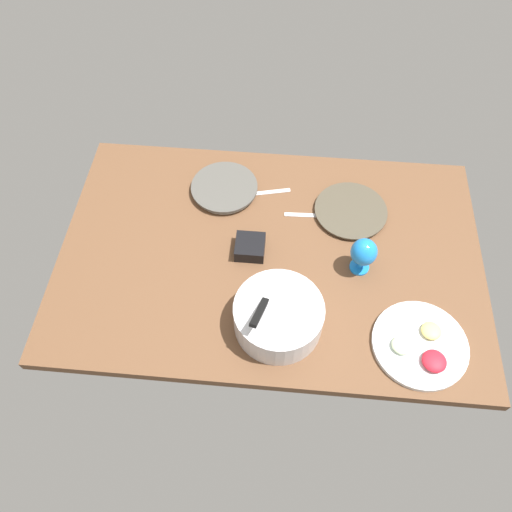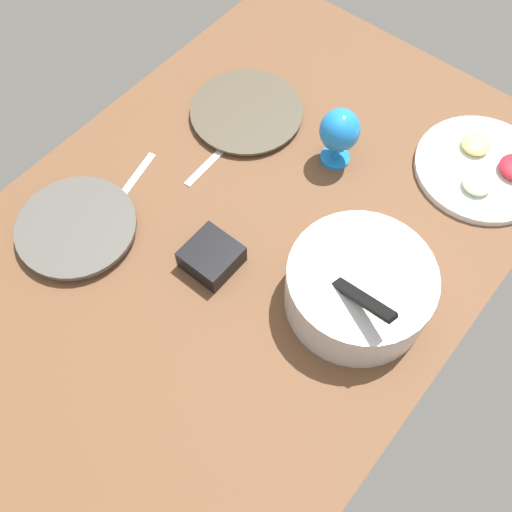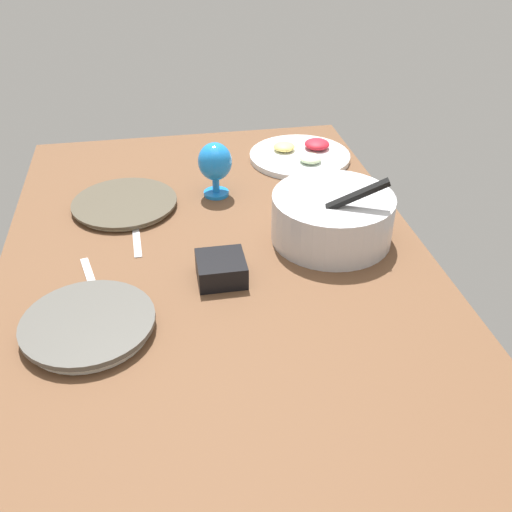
{
  "view_description": "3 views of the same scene",
  "coord_description": "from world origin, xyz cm",
  "px_view_note": "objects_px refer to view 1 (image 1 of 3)",
  "views": [
    {
      "loc": [
        -3.95,
        106.25,
        158.55
      ],
      "look_at": [
        5.04,
        4.83,
        4.23
      ],
      "focal_mm": 35.24,
      "sensor_mm": 36.0,
      "label": 1
    },
    {
      "loc": [
        51.69,
        48.71,
        116.88
      ],
      "look_at": [
        2.06,
        7.91,
        4.23
      ],
      "focal_mm": 42.25,
      "sensor_mm": 36.0,
      "label": 2
    },
    {
      "loc": [
        117.3,
        -11.65,
        80.1
      ],
      "look_at": [
        6.19,
        8.38,
        4.23
      ],
      "focal_mm": 41.28,
      "sensor_mm": 36.0,
      "label": 3
    }
  ],
  "objects_px": {
    "dinner_plate_right": "(224,188)",
    "fruit_platter": "(421,345)",
    "mixing_bowl": "(278,316)",
    "hurricane_glass_blue": "(364,253)",
    "dinner_plate_left": "(351,211)",
    "square_bowl_black": "(250,246)"
  },
  "relations": [
    {
      "from": "square_bowl_black",
      "to": "dinner_plate_left",
      "type": "bearing_deg",
      "value": -150.15
    },
    {
      "from": "dinner_plate_left",
      "to": "dinner_plate_right",
      "type": "relative_size",
      "value": 1.06
    },
    {
      "from": "mixing_bowl",
      "to": "hurricane_glass_blue",
      "type": "relative_size",
      "value": 1.92
    },
    {
      "from": "mixing_bowl",
      "to": "square_bowl_black",
      "type": "distance_m",
      "value": 0.32
    },
    {
      "from": "fruit_platter",
      "to": "dinner_plate_right",
      "type": "bearing_deg",
      "value": -40.27
    },
    {
      "from": "dinner_plate_left",
      "to": "hurricane_glass_blue",
      "type": "height_order",
      "value": "hurricane_glass_blue"
    },
    {
      "from": "fruit_platter",
      "to": "hurricane_glass_blue",
      "type": "distance_m",
      "value": 0.37
    },
    {
      "from": "dinner_plate_left",
      "to": "mixing_bowl",
      "type": "distance_m",
      "value": 0.58
    },
    {
      "from": "mixing_bowl",
      "to": "hurricane_glass_blue",
      "type": "bearing_deg",
      "value": -138.01
    },
    {
      "from": "dinner_plate_left",
      "to": "mixing_bowl",
      "type": "height_order",
      "value": "mixing_bowl"
    },
    {
      "from": "dinner_plate_right",
      "to": "fruit_platter",
      "type": "bearing_deg",
      "value": 139.73
    },
    {
      "from": "fruit_platter",
      "to": "mixing_bowl",
      "type": "bearing_deg",
      "value": -4.84
    },
    {
      "from": "fruit_platter",
      "to": "square_bowl_black",
      "type": "distance_m",
      "value": 0.7
    },
    {
      "from": "dinner_plate_right",
      "to": "mixing_bowl",
      "type": "height_order",
      "value": "mixing_bowl"
    },
    {
      "from": "mixing_bowl",
      "to": "hurricane_glass_blue",
      "type": "distance_m",
      "value": 0.39
    },
    {
      "from": "hurricane_glass_blue",
      "to": "square_bowl_black",
      "type": "xyz_separation_m",
      "value": [
        0.41,
        -0.04,
        -0.07
      ]
    },
    {
      "from": "dinner_plate_left",
      "to": "mixing_bowl",
      "type": "bearing_deg",
      "value": 63.43
    },
    {
      "from": "dinner_plate_left",
      "to": "dinner_plate_right",
      "type": "distance_m",
      "value": 0.52
    },
    {
      "from": "dinner_plate_right",
      "to": "mixing_bowl",
      "type": "distance_m",
      "value": 0.64
    },
    {
      "from": "dinner_plate_left",
      "to": "fruit_platter",
      "type": "distance_m",
      "value": 0.6
    },
    {
      "from": "dinner_plate_left",
      "to": "mixing_bowl",
      "type": "xyz_separation_m",
      "value": [
        0.26,
        0.52,
        0.06
      ]
    },
    {
      "from": "dinner_plate_right",
      "to": "fruit_platter",
      "type": "xyz_separation_m",
      "value": [
        -0.74,
        0.63,
        -0.0
      ]
    }
  ]
}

